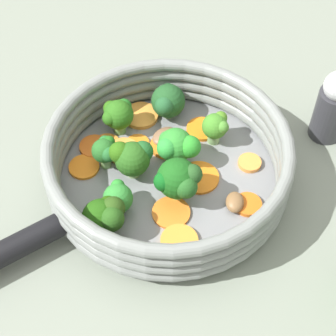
% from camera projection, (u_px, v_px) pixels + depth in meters
% --- Properties ---
extents(ground_plane, '(4.00, 4.00, 0.00)m').
position_uv_depth(ground_plane, '(168.00, 181.00, 0.68)').
color(ground_plane, gray).
extents(skillet, '(0.27, 0.27, 0.01)m').
position_uv_depth(skillet, '(168.00, 179.00, 0.67)').
color(skillet, gray).
rests_on(skillet, ground_plane).
extents(skillet_rim_wall, '(0.28, 0.28, 0.06)m').
position_uv_depth(skillet_rim_wall, '(168.00, 159.00, 0.64)').
color(skillet_rim_wall, gray).
rests_on(skillet_rim_wall, skillet).
extents(skillet_rivet_left, '(0.01, 0.01, 0.01)m').
position_uv_depth(skillet_rivet_left, '(60.00, 197.00, 0.64)').
color(skillet_rivet_left, gray).
rests_on(skillet_rivet_left, skillet).
extents(skillet_rivet_right, '(0.01, 0.01, 0.01)m').
position_uv_depth(skillet_rivet_right, '(93.00, 247.00, 0.60)').
color(skillet_rivet_right, gray).
rests_on(skillet_rivet_right, skillet).
extents(carrot_slice_0, '(0.05, 0.05, 0.01)m').
position_uv_depth(carrot_slice_0, '(124.00, 151.00, 0.69)').
color(carrot_slice_0, '#ED993D').
rests_on(carrot_slice_0, skillet).
extents(carrot_slice_1, '(0.05, 0.05, 0.00)m').
position_uv_depth(carrot_slice_1, '(84.00, 167.00, 0.67)').
color(carrot_slice_1, orange).
rests_on(carrot_slice_1, skillet).
extents(carrot_slice_2, '(0.06, 0.06, 0.01)m').
position_uv_depth(carrot_slice_2, '(179.00, 241.00, 0.61)').
color(carrot_slice_2, orange).
rests_on(carrot_slice_2, skillet).
extents(carrot_slice_3, '(0.06, 0.06, 0.00)m').
position_uv_depth(carrot_slice_3, '(171.00, 213.00, 0.63)').
color(carrot_slice_3, orange).
rests_on(carrot_slice_3, skillet).
extents(carrot_slice_4, '(0.05, 0.05, 0.00)m').
position_uv_depth(carrot_slice_4, '(199.00, 177.00, 0.66)').
color(carrot_slice_4, orange).
rests_on(carrot_slice_4, skillet).
extents(carrot_slice_5, '(0.04, 0.04, 0.01)m').
position_uv_depth(carrot_slice_5, '(166.00, 146.00, 0.69)').
color(carrot_slice_5, orange).
rests_on(carrot_slice_5, skillet).
extents(carrot_slice_6, '(0.03, 0.03, 0.00)m').
position_uv_depth(carrot_slice_6, '(138.00, 143.00, 0.70)').
color(carrot_slice_6, orange).
rests_on(carrot_slice_6, skillet).
extents(carrot_slice_7, '(0.04, 0.04, 0.00)m').
position_uv_depth(carrot_slice_7, '(107.00, 144.00, 0.70)').
color(carrot_slice_7, orange).
rests_on(carrot_slice_7, skillet).
extents(carrot_slice_8, '(0.06, 0.06, 0.01)m').
position_uv_depth(carrot_slice_8, '(141.00, 116.00, 0.72)').
color(carrot_slice_8, '#F3993B').
rests_on(carrot_slice_8, skillet).
extents(carrot_slice_9, '(0.04, 0.04, 0.01)m').
position_uv_depth(carrot_slice_9, '(202.00, 129.00, 0.71)').
color(carrot_slice_9, orange).
rests_on(carrot_slice_9, skillet).
extents(carrot_slice_10, '(0.04, 0.04, 0.00)m').
position_uv_depth(carrot_slice_10, '(94.00, 147.00, 0.69)').
color(carrot_slice_10, orange).
rests_on(carrot_slice_10, skillet).
extents(carrot_slice_11, '(0.04, 0.04, 0.01)m').
position_uv_depth(carrot_slice_11, '(250.00, 163.00, 0.68)').
color(carrot_slice_11, '#F9933E').
rests_on(carrot_slice_11, skillet).
extents(carrot_slice_12, '(0.03, 0.03, 0.01)m').
position_uv_depth(carrot_slice_12, '(248.00, 204.00, 0.64)').
color(carrot_slice_12, orange).
rests_on(carrot_slice_12, skillet).
extents(broccoli_floret_0, '(0.05, 0.05, 0.05)m').
position_uv_depth(broccoli_floret_0, '(105.00, 216.00, 0.60)').
color(broccoli_floret_0, '#669746').
rests_on(broccoli_floret_0, skillet).
extents(broccoli_floret_1, '(0.05, 0.05, 0.05)m').
position_uv_depth(broccoli_floret_1, '(132.00, 157.00, 0.65)').
color(broccoli_floret_1, '#88AA6B').
rests_on(broccoli_floret_1, skillet).
extents(broccoli_floret_2, '(0.04, 0.04, 0.05)m').
position_uv_depth(broccoli_floret_2, '(118.00, 114.00, 0.69)').
color(broccoli_floret_2, '#6C9E50').
rests_on(broccoli_floret_2, skillet).
extents(broccoli_floret_3, '(0.04, 0.03, 0.04)m').
position_uv_depth(broccoli_floret_3, '(118.00, 197.00, 0.62)').
color(broccoli_floret_3, '#709A4D').
rests_on(broccoli_floret_3, skillet).
extents(broccoli_floret_4, '(0.03, 0.03, 0.04)m').
position_uv_depth(broccoli_floret_4, '(105.00, 151.00, 0.66)').
color(broccoli_floret_4, '#6E9555').
rests_on(broccoli_floret_4, skillet).
extents(broccoli_floret_5, '(0.05, 0.05, 0.06)m').
position_uv_depth(broccoli_floret_5, '(178.00, 180.00, 0.62)').
color(broccoli_floret_5, '#7BAE5E').
rests_on(broccoli_floret_5, skillet).
extents(broccoli_floret_6, '(0.05, 0.05, 0.05)m').
position_uv_depth(broccoli_floret_6, '(178.00, 146.00, 0.66)').
color(broccoli_floret_6, '#5C9843').
rests_on(broccoli_floret_6, skillet).
extents(broccoli_floret_7, '(0.03, 0.03, 0.04)m').
position_uv_depth(broccoli_floret_7, '(216.00, 126.00, 0.68)').
color(broccoli_floret_7, '#82AC67').
rests_on(broccoli_floret_7, skillet).
extents(broccoli_floret_8, '(0.05, 0.04, 0.05)m').
position_uv_depth(broccoli_floret_8, '(168.00, 101.00, 0.71)').
color(broccoli_floret_8, '#6B8850').
rests_on(broccoli_floret_8, skillet).
extents(mushroom_piece_0, '(0.04, 0.04, 0.01)m').
position_uv_depth(mushroom_piece_0, '(165.00, 136.00, 0.70)').
color(mushroom_piece_0, brown).
rests_on(mushroom_piece_0, skillet).
extents(mushroom_piece_1, '(0.03, 0.03, 0.01)m').
position_uv_depth(mushroom_piece_1, '(235.00, 202.00, 0.63)').
color(mushroom_piece_1, brown).
rests_on(mushroom_piece_1, skillet).
extents(salt_shaker, '(0.04, 0.04, 0.10)m').
position_uv_depth(salt_shaker, '(333.00, 106.00, 0.68)').
color(salt_shaker, '#333338').
rests_on(salt_shaker, ground_plane).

